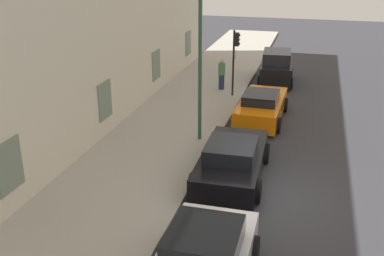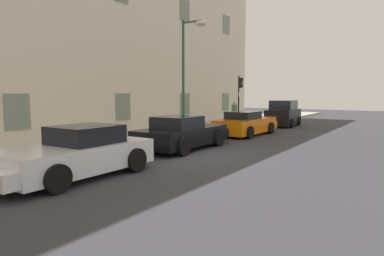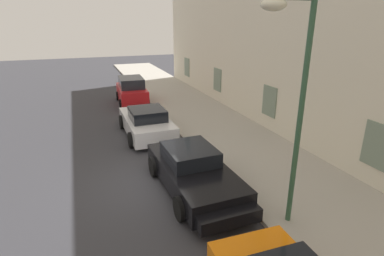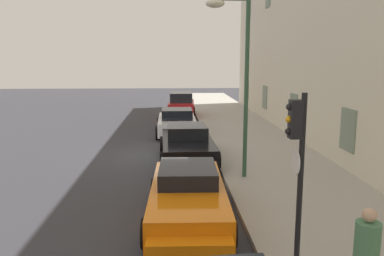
{
  "view_description": "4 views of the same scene",
  "coord_description": "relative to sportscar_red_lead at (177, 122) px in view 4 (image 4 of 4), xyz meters",
  "views": [
    {
      "loc": [
        -12.83,
        -1.11,
        7.22
      ],
      "look_at": [
        1.18,
        2.69,
        1.55
      ],
      "focal_mm": 43.12,
      "sensor_mm": 36.0,
      "label": 1
    },
    {
      "loc": [
        -11.03,
        -7.19,
        2.39
      ],
      "look_at": [
        2.13,
        1.51,
        0.77
      ],
      "focal_mm": 32.34,
      "sensor_mm": 36.0,
      "label": 2
    },
    {
      "loc": [
        9.55,
        -2.04,
        5.47
      ],
      "look_at": [
        -0.73,
        1.79,
        1.58
      ],
      "focal_mm": 28.83,
      "sensor_mm": 36.0,
      "label": 3
    },
    {
      "loc": [
        16.11,
        0.62,
        4.02
      ],
      "look_at": [
        -0.9,
        1.51,
        1.02
      ],
      "focal_mm": 36.19,
      "sensor_mm": 36.0,
      "label": 4
    }
  ],
  "objects": [
    {
      "name": "ground_plane",
      "position": [
        4.91,
        -0.88,
        -0.64
      ],
      "size": [
        80.0,
        80.0,
        0.0
      ],
      "primitive_type": "plane",
      "color": "#333338"
    },
    {
      "name": "sidewalk",
      "position": [
        4.91,
        3.7,
        -0.57
      ],
      "size": [
        60.0,
        4.47,
        0.14
      ],
      "primitive_type": "cube",
      "color": "#A8A399",
      "rests_on": "ground"
    },
    {
      "name": "sportscar_red_lead",
      "position": [
        0.0,
        0.0,
        0.0
      ],
      "size": [
        4.82,
        2.25,
        1.44
      ],
      "color": "white",
      "rests_on": "ground"
    },
    {
      "name": "sportscar_yellow_flank",
      "position": [
        6.01,
        0.35,
        -0.0
      ],
      "size": [
        5.06,
        2.31,
        1.41
      ],
      "color": "black",
      "rests_on": "ground"
    },
    {
      "name": "sportscar_white_middle",
      "position": [
        11.97,
        0.11,
        -0.04
      ],
      "size": [
        4.98,
        2.14,
        1.34
      ],
      "color": "orange",
      "rests_on": "ground"
    },
    {
      "name": "hatchback_parked",
      "position": [
        -6.22,
        0.41,
        0.17
      ],
      "size": [
        3.93,
        2.07,
        1.77
      ],
      "color": "red",
      "rests_on": "ground"
    },
    {
      "name": "traffic_light",
      "position": [
        14.65,
        1.88,
        1.78
      ],
      "size": [
        0.44,
        0.36,
        3.34
      ],
      "color": "black",
      "rests_on": "sidewalk"
    },
    {
      "name": "street_lamp",
      "position": [
        8.55,
        1.74,
        3.56
      ],
      "size": [
        0.44,
        1.42,
        5.9
      ],
      "color": "#2D5138",
      "rests_on": "sidewalk"
    }
  ]
}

